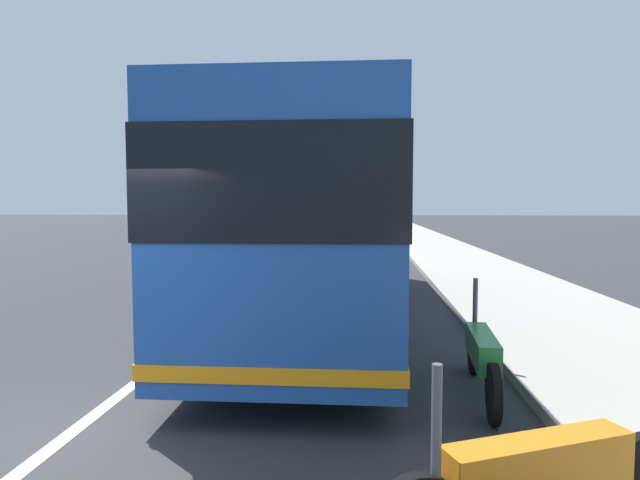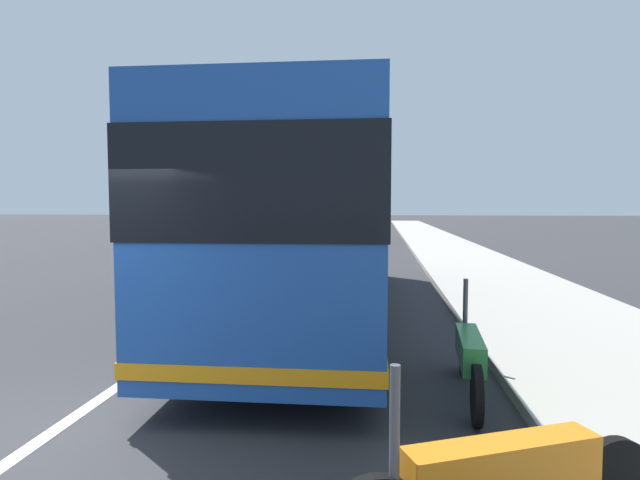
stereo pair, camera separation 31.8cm
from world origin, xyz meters
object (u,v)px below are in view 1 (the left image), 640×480
object	(u,v)px
coach_bus	(318,216)
motorcycle_nearest_curb	(482,355)
motorcycle_mid_row	(537,480)
car_behind_bus	(269,237)
car_ahead_same_lane	(348,230)

from	to	relation	value
coach_bus	motorcycle_nearest_curb	distance (m)	5.18
motorcycle_mid_row	motorcycle_nearest_curb	xyz separation A→B (m)	(2.76, -0.28, -0.02)
car_behind_bus	motorcycle_nearest_curb	bearing A→B (deg)	16.05
motorcycle_nearest_curb	car_ahead_same_lane	distance (m)	24.78
motorcycle_mid_row	car_behind_bus	world-z (taller)	car_behind_bus
motorcycle_nearest_curb	car_behind_bus	world-z (taller)	car_behind_bus
motorcycle_mid_row	car_ahead_same_lane	distance (m)	27.51
coach_bus	motorcycle_mid_row	world-z (taller)	coach_bus
coach_bus	motorcycle_nearest_curb	size ratio (longest dim) A/B	5.26
car_behind_bus	car_ahead_same_lane	bearing A→B (deg)	149.14
car_ahead_same_lane	coach_bus	bearing A→B (deg)	177.60
motorcycle_mid_row	car_behind_bus	bearing A→B (deg)	-97.87
car_behind_bus	car_ahead_same_lane	distance (m)	7.34
coach_bus	car_behind_bus	size ratio (longest dim) A/B	2.92
car_behind_bus	car_ahead_same_lane	world-z (taller)	car_ahead_same_lane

